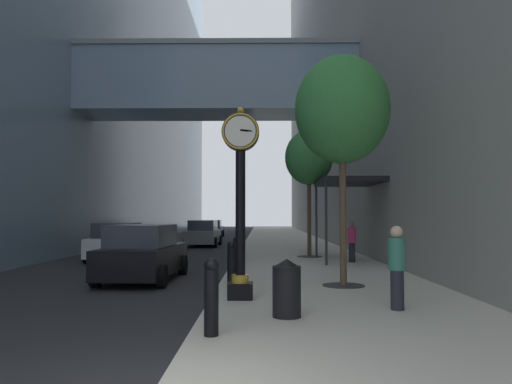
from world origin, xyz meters
TOP-DOWN VIEW (x-y plane):
  - ground_plane at (0.00, 27.00)m, footprint 110.00×110.00m
  - sidewalk_right at (2.93, 30.00)m, footprint 5.87×80.00m
  - street_clock at (0.67, 5.86)m, footprint 0.84×0.55m
  - bollard_nearest at (0.37, 2.55)m, footprint 0.24×0.24m
  - bollard_third at (0.37, 7.68)m, footprint 0.24×0.24m
  - bollard_fourth at (0.37, 10.25)m, footprint 0.24×0.24m
  - bollard_fifth at (0.37, 12.82)m, footprint 0.24×0.24m
  - bollard_sixth at (0.37, 15.38)m, footprint 0.24×0.24m
  - street_tree_near at (3.29, 7.86)m, footprint 2.51×2.51m
  - street_tree_mid_near at (3.29, 16.83)m, footprint 2.15×2.15m
  - trash_bin at (1.60, 3.94)m, footprint 0.53×0.53m
  - pedestrian_walking at (3.79, 4.63)m, footprint 0.44×0.44m
  - pedestrian_by_clock at (4.72, 14.32)m, footprint 0.46×0.46m
  - storefront_awning at (4.63, 14.69)m, footprint 2.40×3.60m
  - car_white_near at (-5.15, 16.41)m, footprint 1.99×4.16m
  - car_grey_mid at (-2.58, 26.39)m, footprint 2.11×4.44m
  - car_blue_far at (-3.33, 39.37)m, footprint 2.09×4.07m
  - car_black_trailing at (-2.45, 9.86)m, footprint 2.17×4.49m

SIDE VIEW (x-z plane):
  - ground_plane at x=0.00m, z-range 0.00..0.00m
  - sidewalk_right at x=2.93m, z-range 0.00..0.14m
  - trash_bin at x=1.60m, z-range 0.15..1.20m
  - bollard_nearest at x=0.37m, z-range 0.17..1.36m
  - bollard_third at x=0.37m, z-range 0.17..1.36m
  - bollard_fourth at x=0.37m, z-range 0.17..1.36m
  - bollard_fifth at x=0.37m, z-range 0.17..1.36m
  - bollard_sixth at x=0.37m, z-range 0.17..1.36m
  - car_blue_far at x=-3.33m, z-range -0.02..1.54m
  - car_white_near at x=-5.15m, z-range -0.03..1.63m
  - car_grey_mid at x=-2.58m, z-range -0.02..1.65m
  - car_black_trailing at x=-2.45m, z-range -0.03..1.68m
  - pedestrian_by_clock at x=4.72m, z-range 0.18..1.80m
  - pedestrian_walking at x=3.79m, z-range 0.18..1.82m
  - street_clock at x=0.67m, z-range 0.35..4.63m
  - storefront_awning at x=4.63m, z-range 1.63..4.93m
  - street_tree_mid_near at x=3.29m, z-range 1.71..7.41m
  - street_tree_near at x=3.29m, z-range 1.73..7.83m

